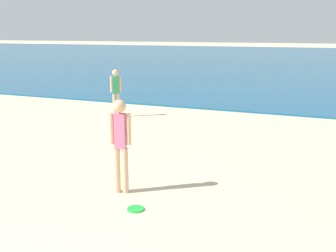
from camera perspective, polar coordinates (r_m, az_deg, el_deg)
water at (r=43.40m, az=18.70°, el=9.22°), size 160.00×60.00×0.06m
person_standing at (r=6.64m, az=-6.88°, el=-2.14°), size 0.36×0.21×1.62m
frisbee at (r=6.29m, az=-4.71°, el=-11.84°), size 0.26×0.26×0.03m
person_distant at (r=12.78m, az=-7.51°, el=5.14°), size 0.30×0.24×1.54m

